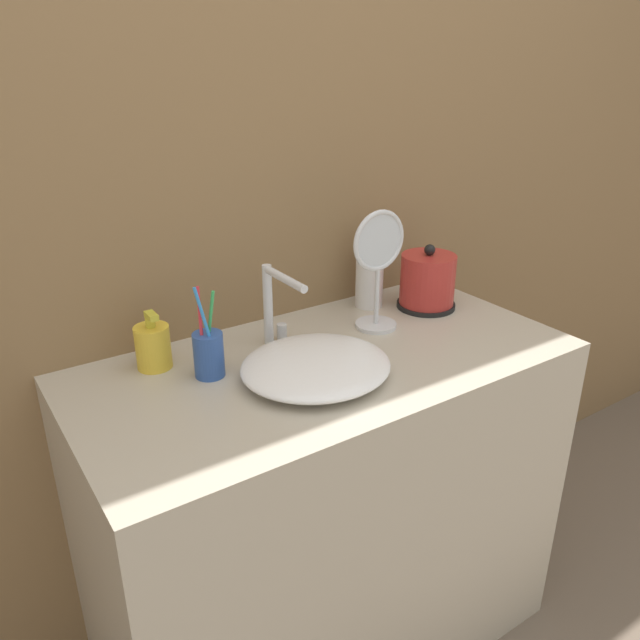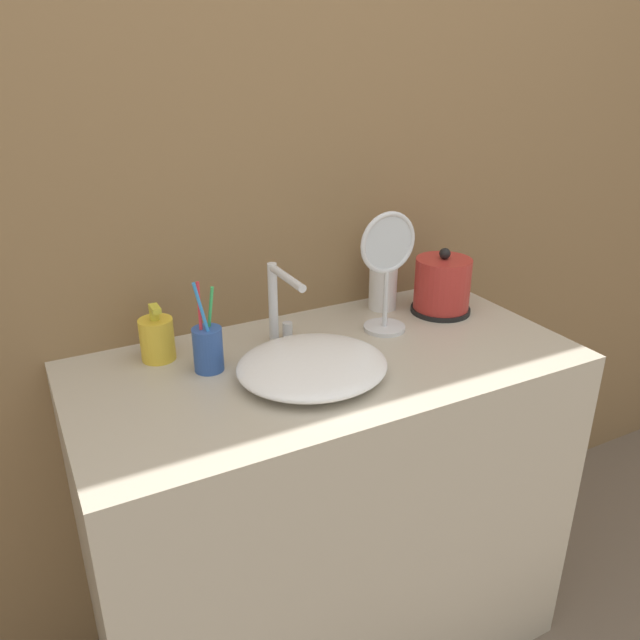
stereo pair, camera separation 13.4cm
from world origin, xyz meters
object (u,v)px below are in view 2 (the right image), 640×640
lotion_bottle (157,338)px  vanity_mirror (387,266)px  toothbrush_cup (208,348)px  shampoo_bottle (384,273)px  electric_kettle (442,288)px  faucet (279,300)px

lotion_bottle → vanity_mirror: bearing=-10.5°
toothbrush_cup → vanity_mirror: 0.46m
lotion_bottle → shampoo_bottle: size_ratio=0.58×
shampoo_bottle → electric_kettle: bearing=-37.7°
faucet → lotion_bottle: bearing=168.0°
electric_kettle → shampoo_bottle: size_ratio=0.77×
vanity_mirror → electric_kettle: bearing=8.2°
electric_kettle → shampoo_bottle: (-0.12, 0.09, 0.03)m
faucet → toothbrush_cup: size_ratio=0.94×
lotion_bottle → vanity_mirror: (0.53, -0.10, 0.11)m
toothbrush_cup → lotion_bottle: 0.13m
shampoo_bottle → vanity_mirror: vanity_mirror is taller
electric_kettle → shampoo_bottle: shampoo_bottle is taller
shampoo_bottle → vanity_mirror: size_ratio=0.77×
vanity_mirror → faucet: bearing=171.1°
faucet → shampoo_bottle: bearing=13.5°
lotion_bottle → faucet: bearing=-12.0°
toothbrush_cup → shampoo_bottle: 0.54m
toothbrush_cup → shampoo_bottle: (0.52, 0.12, 0.05)m
faucet → electric_kettle: 0.46m
electric_kettle → vanity_mirror: 0.22m
faucet → lotion_bottle: (-0.27, 0.06, -0.06)m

